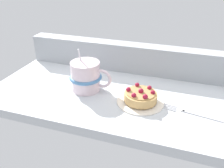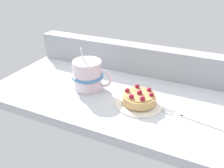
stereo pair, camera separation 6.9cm
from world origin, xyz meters
TOP-DOWN VIEW (x-y plane):
  - ground_plane at (0.00, 0.00)cm, footprint 84.47×39.79cm
  - window_rail_back at (0.00, 16.95)cm, footprint 82.78×5.89cm
  - dessert_plate at (6.44, -3.88)cm, footprint 13.89×13.89cm
  - raspberry_tart at (6.44, -3.89)cm, footprint 9.60×9.60cm
  - coffee_mug at (-11.64, -1.63)cm, footprint 13.77×10.33cm
  - dessert_fork at (21.56, -5.12)cm, footprint 17.15×4.36cm

SIDE VIEW (x-z plane):
  - ground_plane at x=0.00cm, z-range -2.94..0.00cm
  - dessert_fork at x=21.56cm, z-range 0.00..0.60cm
  - dessert_plate at x=6.44cm, z-range -0.03..0.74cm
  - raspberry_tart at x=6.44cm, z-range 0.28..4.20cm
  - coffee_mug at x=-11.64cm, z-range -2.14..11.51cm
  - window_rail_back at x=0.00cm, z-range 0.00..10.31cm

